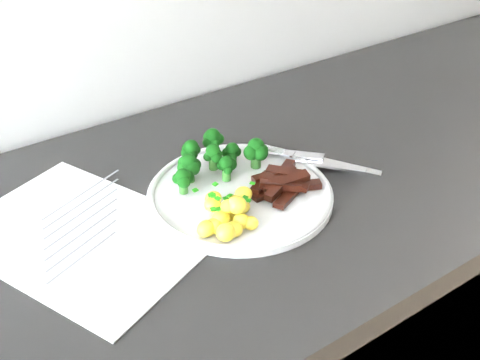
# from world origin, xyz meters

# --- Properties ---
(recipe_paper) EXTENTS (0.33, 0.38, 0.00)m
(recipe_paper) POSITION_xyz_m (-0.14, 1.70, 0.90)
(recipe_paper) COLOR white
(recipe_paper) RESTS_ON counter
(plate) EXTENTS (0.27, 0.27, 0.02)m
(plate) POSITION_xyz_m (0.09, 1.66, 0.91)
(plate) COLOR silver
(plate) RESTS_ON counter
(broccoli) EXTENTS (0.16, 0.09, 0.05)m
(broccoli) POSITION_xyz_m (0.08, 1.72, 0.94)
(broccoli) COLOR #2C6220
(broccoli) RESTS_ON plate
(potatoes) EXTENTS (0.11, 0.10, 0.04)m
(potatoes) POSITION_xyz_m (0.03, 1.61, 0.92)
(potatoes) COLOR #F9DC4C
(potatoes) RESTS_ON plate
(beef_strips) EXTENTS (0.11, 0.09, 0.03)m
(beef_strips) POSITION_xyz_m (0.14, 1.63, 0.92)
(beef_strips) COLOR black
(beef_strips) RESTS_ON plate
(fork) EXTENTS (0.09, 0.15, 0.02)m
(fork) POSITION_xyz_m (0.22, 1.65, 0.92)
(fork) COLOR silver
(fork) RESTS_ON plate
(knife) EXTENTS (0.14, 0.18, 0.02)m
(knife) POSITION_xyz_m (0.24, 1.64, 0.91)
(knife) COLOR silver
(knife) RESTS_ON plate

